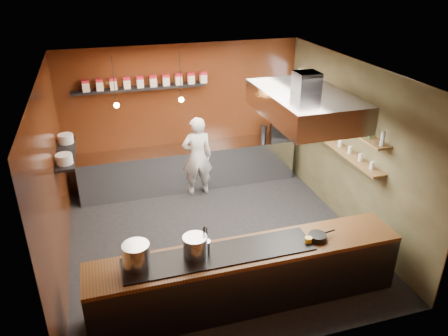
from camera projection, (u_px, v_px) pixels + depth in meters
name	position (u px, v px, depth m)	size (l,w,h in m)	color
floor	(217.00, 240.00, 7.74)	(5.00, 5.00, 0.00)	black
back_wall	(184.00, 116.00, 9.25)	(5.00, 5.00, 0.00)	#3B170A
left_wall	(53.00, 184.00, 6.44)	(5.00, 5.00, 0.00)	#3B170A
right_wall	(352.00, 147.00, 7.73)	(5.00, 5.00, 0.00)	#454127
ceiling	(215.00, 72.00, 6.44)	(5.00, 5.00, 0.00)	silver
window_pane	(308.00, 98.00, 9.02)	(1.00, 1.00, 0.00)	white
prep_counter	(189.00, 167.00, 9.42)	(4.60, 0.65, 0.90)	silver
pass_counter	(247.00, 276.00, 6.15)	(4.40, 0.72, 0.94)	#38383D
tin_shelf	(139.00, 88.00, 8.59)	(2.60, 0.26, 0.04)	black
plate_shelf	(66.00, 154.00, 7.32)	(0.30, 1.40, 0.04)	black
bottle_shelf_upper	(338.00, 120.00, 7.77)	(0.26, 2.80, 0.04)	brown
bottle_shelf_lower	(335.00, 144.00, 7.97)	(0.26, 2.80, 0.04)	brown
extractor_hood	(305.00, 104.00, 6.64)	(1.20, 2.00, 0.72)	#38383D
pendant_left	(116.00, 103.00, 7.91)	(0.10, 0.10, 0.95)	black
pendant_right	(181.00, 97.00, 8.22)	(0.10, 0.10, 0.95)	black
storage_tins	(147.00, 81.00, 8.57)	(2.43, 0.13, 0.22)	beige
plate_stacks	(65.00, 148.00, 7.28)	(0.26, 1.16, 0.16)	silver
bottles	(339.00, 112.00, 7.71)	(0.06, 2.66, 0.24)	silver
wine_glasses	(335.00, 140.00, 7.94)	(0.07, 2.37, 0.13)	silver
stockpot_large	(137.00, 256.00, 5.52)	(0.35, 0.35, 0.34)	silver
stockpot_small	(195.00, 247.00, 5.73)	(0.33, 0.33, 0.31)	silver
utensil_crock	(205.00, 247.00, 5.83)	(0.14, 0.14, 0.18)	silver
frying_pan	(318.00, 236.00, 6.15)	(0.44, 0.27, 0.07)	black
butter_jar	(308.00, 240.00, 6.07)	(0.10, 0.10, 0.09)	yellow
espresso_machine	(281.00, 128.00, 9.65)	(0.45, 0.42, 0.45)	black
chef	(197.00, 156.00, 8.94)	(0.62, 0.41, 1.70)	silver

